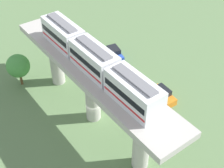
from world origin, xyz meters
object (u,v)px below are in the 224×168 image
object	(u,v)px
parked_car_black	(112,77)
tree_near_viaduct	(18,66)
parked_car_orange	(162,95)
parked_car_blue	(114,53)
train	(94,59)

from	to	relation	value
parked_car_black	tree_near_viaduct	distance (m)	13.68
parked_car_orange	parked_car_black	world-z (taller)	same
parked_car_orange	parked_car_blue	distance (m)	12.38
train	parked_car_orange	size ratio (longest dim) A/B	4.78
parked_car_orange	parked_car_blue	world-z (taller)	same
parked_car_blue	train	bearing A→B (deg)	-123.15
train	parked_car_blue	size ratio (longest dim) A/B	4.56
train	parked_car_black	size ratio (longest dim) A/B	4.66
parked_car_blue	parked_car_black	bearing A→B (deg)	-117.78
parked_car_orange	tree_near_viaduct	size ratio (longest dim) A/B	0.85
parked_car_blue	parked_car_black	xyz separation A→B (m)	(-4.08, -4.78, 0.00)
tree_near_viaduct	parked_car_orange	bearing A→B (deg)	-45.79
parked_car_blue	parked_car_orange	bearing A→B (deg)	-81.06
tree_near_viaduct	parked_car_blue	bearing A→B (deg)	-9.51
train	parked_car_orange	distance (m)	13.47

